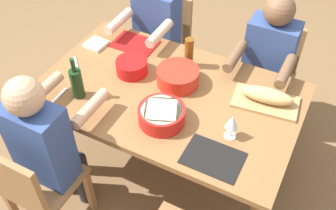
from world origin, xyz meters
TOP-DOWN VIEW (x-y plane):
  - ground_plane at (0.00, 0.00)m, footprint 8.00×8.00m
  - dining_table at (0.00, 0.00)m, footprint 1.66×1.02m
  - chair_far_right at (0.46, 0.83)m, footprint 0.40×0.40m
  - diner_far_right at (0.46, 0.65)m, footprint 0.41×0.53m
  - chair_far_left at (-0.46, 0.83)m, footprint 0.40×0.40m
  - diner_far_left at (-0.46, 0.65)m, footprint 0.41×0.53m
  - chair_near_left at (-0.46, -0.83)m, footprint 0.40×0.40m
  - diner_near_left at (-0.46, -0.65)m, footprint 0.41×0.53m
  - serving_bowl_pasta at (0.08, -0.24)m, footprint 0.28×0.28m
  - serving_bowl_salad at (-0.31, 0.07)m, footprint 0.21×0.21m
  - serving_bowl_fruit at (0.01, 0.11)m, footprint 0.27×0.27m
  - cutting_board at (0.58, 0.19)m, footprint 0.42×0.27m
  - bread_loaf at (0.58, 0.19)m, footprint 0.33×0.15m
  - wine_bottle at (-0.49, -0.28)m, footprint 0.08×0.08m
  - beer_bottle at (0.00, 0.31)m, footprint 0.06×0.06m
  - wine_glass at (0.48, -0.16)m, footprint 0.08×0.08m
  - placemat_near_right at (0.46, -0.35)m, footprint 0.32×0.23m
  - placemat_far_left at (-0.46, 0.35)m, footprint 0.32×0.23m
  - fork_near_left at (-0.60, -0.35)m, footprint 0.02×0.17m
  - carving_knife at (-0.67, -0.07)m, footprint 0.18×0.18m
  - napkin_stack at (-0.70, 0.21)m, footprint 0.15×0.15m

SIDE VIEW (x-z plane):
  - ground_plane at x=0.00m, z-range 0.00..0.00m
  - chair_far_right at x=0.46m, z-range 0.06..0.91m
  - chair_far_left at x=-0.46m, z-range 0.06..0.91m
  - chair_near_left at x=-0.46m, z-range 0.06..0.91m
  - dining_table at x=0.00m, z-range 0.29..1.03m
  - diner_far_right at x=0.46m, z-range 0.10..1.30m
  - diner_far_left at x=-0.46m, z-range 0.10..1.30m
  - diner_near_left at x=-0.46m, z-range 0.10..1.30m
  - placemat_near_right at x=0.46m, z-range 0.74..0.75m
  - placemat_far_left at x=-0.46m, z-range 0.74..0.75m
  - fork_near_left at x=-0.60m, z-range 0.74..0.75m
  - carving_knife at x=-0.67m, z-range 0.74..0.75m
  - cutting_board at x=0.58m, z-range 0.74..0.76m
  - napkin_stack at x=-0.70m, z-range 0.74..0.76m
  - serving_bowl_salad at x=-0.31m, z-range 0.75..0.84m
  - serving_bowl_pasta at x=0.08m, z-range 0.75..0.85m
  - serving_bowl_fruit at x=0.01m, z-range 0.75..0.86m
  - bread_loaf at x=0.58m, z-range 0.76..0.85m
  - wine_bottle at x=-0.49m, z-range 0.70..0.99m
  - beer_bottle at x=0.00m, z-range 0.74..0.96m
  - wine_glass at x=0.48m, z-range 0.77..0.94m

